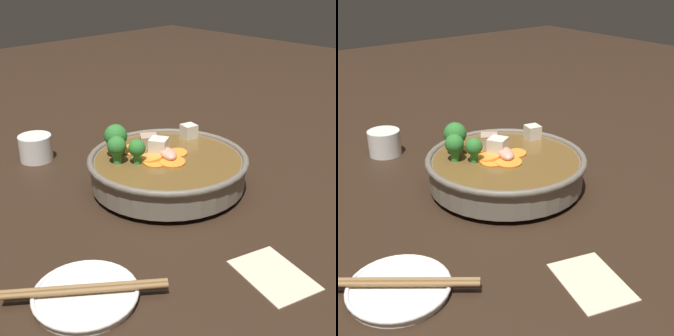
# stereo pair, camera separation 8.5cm
# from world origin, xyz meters

# --- Properties ---
(ground_plane) EXTENTS (3.00, 3.00, 0.00)m
(ground_plane) POSITION_xyz_m (0.00, 0.00, 0.00)
(ground_plane) COLOR black
(stirfry_bowl) EXTENTS (0.29, 0.29, 0.12)m
(stirfry_bowl) POSITION_xyz_m (0.00, 0.00, 0.04)
(stirfry_bowl) COLOR slate
(stirfry_bowl) RESTS_ON ground_plane
(side_saucer) EXTENTS (0.13, 0.13, 0.01)m
(side_saucer) POSITION_xyz_m (-0.15, 0.29, 0.01)
(side_saucer) COLOR white
(side_saucer) RESTS_ON ground_plane
(tea_cup) EXTENTS (0.07, 0.07, 0.05)m
(tea_cup) POSITION_xyz_m (0.28, 0.11, 0.03)
(tea_cup) COLOR white
(tea_cup) RESTS_ON ground_plane
(napkin) EXTENTS (0.13, 0.10, 0.00)m
(napkin) POSITION_xyz_m (-0.28, 0.08, 0.00)
(napkin) COLOR beige
(napkin) RESTS_ON ground_plane
(chopsticks_pair) EXTENTS (0.14, 0.17, 0.01)m
(chopsticks_pair) POSITION_xyz_m (-0.15, 0.29, 0.02)
(chopsticks_pair) COLOR olive
(chopsticks_pair) RESTS_ON side_saucer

